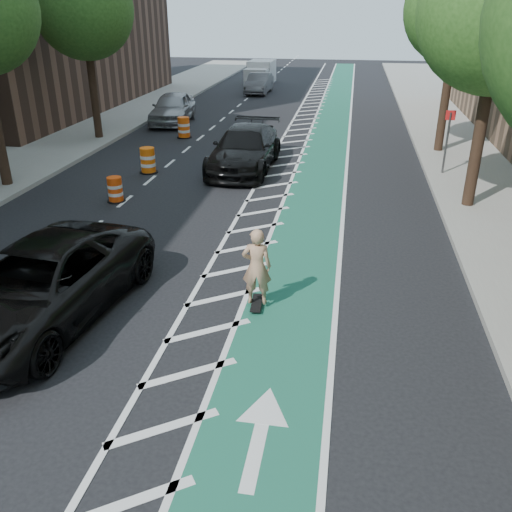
% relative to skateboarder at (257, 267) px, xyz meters
% --- Properties ---
extents(ground, '(120.00, 120.00, 0.00)m').
position_rel_skateboarder_xyz_m(ground, '(-2.30, -1.14, -0.96)').
color(ground, black).
rests_on(ground, ground).
extents(bike_lane, '(2.00, 90.00, 0.01)m').
position_rel_skateboarder_xyz_m(bike_lane, '(0.70, 8.86, -0.96)').
color(bike_lane, '#1C624A').
rests_on(bike_lane, ground).
extents(buffer_strip, '(1.40, 90.00, 0.01)m').
position_rel_skateboarder_xyz_m(buffer_strip, '(-0.80, 8.86, -0.96)').
color(buffer_strip, silver).
rests_on(buffer_strip, ground).
extents(sidewalk_right, '(5.00, 90.00, 0.15)m').
position_rel_skateboarder_xyz_m(sidewalk_right, '(7.20, 8.86, -0.89)').
color(sidewalk_right, gray).
rests_on(sidewalk_right, ground).
extents(sidewalk_left, '(5.00, 90.00, 0.15)m').
position_rel_skateboarder_xyz_m(sidewalk_left, '(-11.80, 8.86, -0.89)').
color(sidewalk_left, gray).
rests_on(sidewalk_left, ground).
extents(curb_right, '(0.12, 90.00, 0.16)m').
position_rel_skateboarder_xyz_m(curb_right, '(4.75, 8.86, -0.88)').
color(curb_right, gray).
rests_on(curb_right, ground).
extents(curb_left, '(0.12, 90.00, 0.16)m').
position_rel_skateboarder_xyz_m(curb_left, '(-9.35, 8.86, -0.88)').
color(curb_left, gray).
rests_on(curb_left, ground).
extents(tree_r_c, '(4.20, 4.20, 7.90)m').
position_rel_skateboarder_xyz_m(tree_r_c, '(5.60, 6.86, 4.81)').
color(tree_r_c, '#382619').
rests_on(tree_r_c, ground).
extents(tree_r_d, '(4.20, 4.20, 7.90)m').
position_rel_skateboarder_xyz_m(tree_r_d, '(5.60, 14.86, 4.81)').
color(tree_r_d, '#382619').
rests_on(tree_r_d, ground).
extents(tree_l_d, '(4.20, 4.20, 7.90)m').
position_rel_skateboarder_xyz_m(tree_l_d, '(-10.20, 14.86, 4.81)').
color(tree_l_d, '#382619').
rests_on(tree_l_d, ground).
extents(sign_post, '(0.35, 0.08, 2.47)m').
position_rel_skateboarder_xyz_m(sign_post, '(5.30, 10.86, 0.39)').
color(sign_post, '#4C4C4C').
rests_on(sign_post, ground).
extents(skateboard, '(0.28, 0.80, 0.11)m').
position_rel_skateboarder_xyz_m(skateboard, '(-0.00, 0.00, -0.88)').
color(skateboard, black).
rests_on(skateboard, ground).
extents(skateboarder, '(0.65, 0.46, 1.71)m').
position_rel_skateboarder_xyz_m(skateboarder, '(0.00, 0.00, 0.00)').
color(skateboarder, tan).
rests_on(skateboarder, skateboard).
extents(suv_near, '(3.27, 6.01, 1.60)m').
position_rel_skateboarder_xyz_m(suv_near, '(-4.25, -1.23, -0.16)').
color(suv_near, black).
rests_on(suv_near, ground).
extents(suv_far, '(2.40, 5.64, 1.62)m').
position_rel_skateboarder_xyz_m(suv_far, '(-2.30, 10.64, -0.15)').
color(suv_far, black).
rests_on(suv_far, ground).
extents(car_silver, '(2.37, 4.97, 1.64)m').
position_rel_skateboarder_xyz_m(car_silver, '(-7.92, 18.97, -0.14)').
color(car_silver, '#9E9FA3').
rests_on(car_silver, ground).
extents(car_grey, '(1.57, 4.31, 1.41)m').
position_rel_skateboarder_xyz_m(car_grey, '(-5.09, 30.70, -0.26)').
color(car_grey, '#5C5C61').
rests_on(car_grey, ground).
extents(box_truck, '(2.06, 4.32, 1.77)m').
position_rel_skateboarder_xyz_m(box_truck, '(-5.88, 35.98, -0.15)').
color(box_truck, silver).
rests_on(box_truck, ground).
extents(barrel_a, '(0.61, 0.61, 0.83)m').
position_rel_skateboarder_xyz_m(barrel_a, '(-5.78, 6.02, -0.57)').
color(barrel_a, '#EF470C').
rests_on(barrel_a, ground).
extents(barrel_b, '(0.72, 0.72, 0.98)m').
position_rel_skateboarder_xyz_m(barrel_b, '(-5.90, 9.46, -0.50)').
color(barrel_b, orange).
rests_on(barrel_b, ground).
extents(barrel_c, '(0.73, 0.73, 0.99)m').
position_rel_skateboarder_xyz_m(barrel_c, '(-6.30, 15.60, -0.49)').
color(barrel_c, '#FF5A0D').
rests_on(barrel_c, ground).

